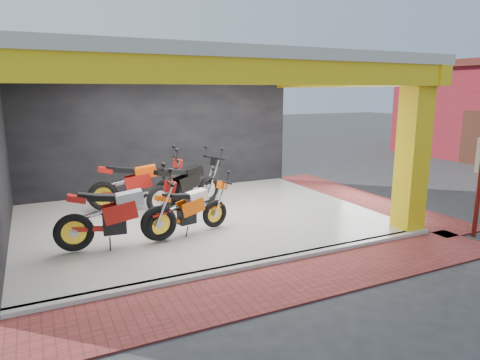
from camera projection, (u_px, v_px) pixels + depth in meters
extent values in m
plane|color=#2D2D30|center=(236.00, 247.00, 8.37)|extent=(80.00, 80.00, 0.00)
cube|color=silver|center=(200.00, 218.00, 10.12)|extent=(8.00, 6.00, 0.10)
cube|color=beige|center=(197.00, 63.00, 9.39)|extent=(8.40, 6.40, 0.20)
cube|color=black|center=(161.00, 134.00, 12.49)|extent=(8.20, 0.20, 3.50)
cube|color=yellow|center=(413.00, 152.00, 8.96)|extent=(0.50, 0.50, 3.50)
cube|color=yellow|center=(263.00, 72.00, 6.81)|extent=(8.40, 0.30, 0.40)
cube|color=yellow|center=(341.00, 79.00, 11.17)|extent=(0.30, 6.40, 0.40)
cube|color=silver|center=(261.00, 263.00, 7.46)|extent=(8.00, 0.20, 0.10)
cube|color=#983331|center=(285.00, 283.00, 6.78)|extent=(9.00, 1.40, 0.03)
cube|color=#983331|center=(358.00, 198.00, 12.18)|extent=(1.40, 7.00, 0.03)
cube|color=#3F1E14|center=(472.00, 138.00, 17.67)|extent=(0.06, 1.00, 2.20)
cylinder|color=#5E120E|center=(480.00, 184.00, 8.76)|extent=(0.09, 0.09, 2.25)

